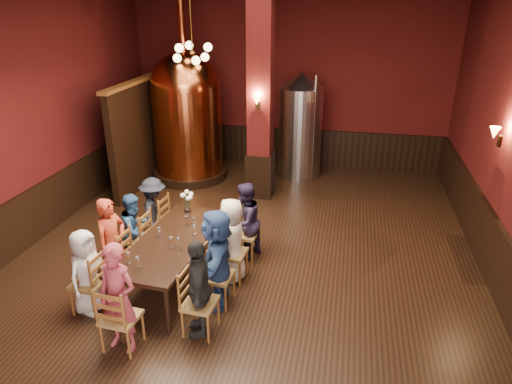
% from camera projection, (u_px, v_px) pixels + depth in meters
% --- Properties ---
extents(room, '(10.00, 10.02, 4.50)m').
position_uv_depth(room, '(244.00, 133.00, 7.05)').
color(room, black).
rests_on(room, ground).
extents(wainscot_right, '(0.08, 9.90, 1.00)m').
position_uv_depth(wainscot_right, '(496.00, 258.00, 6.99)').
color(wainscot_right, black).
rests_on(wainscot_right, ground).
extents(wainscot_back, '(7.90, 0.08, 1.00)m').
position_uv_depth(wainscot_back, '(287.00, 147.00, 12.21)').
color(wainscot_back, black).
rests_on(wainscot_back, ground).
extents(wainscot_left, '(0.08, 9.90, 1.00)m').
position_uv_depth(wainscot_left, '(38.00, 212.00, 8.49)').
color(wainscot_left, black).
rests_on(wainscot_left, ground).
extents(column, '(0.58, 0.58, 4.50)m').
position_uv_depth(column, '(261.00, 97.00, 9.63)').
color(column, '#4A1010').
rests_on(column, ground).
extents(partition, '(0.22, 3.50, 2.40)m').
position_uv_depth(partition, '(145.00, 132.00, 10.95)').
color(partition, black).
rests_on(partition, ground).
extents(pendant_cluster, '(0.90, 0.90, 1.70)m').
position_uv_depth(pendant_cluster, '(192.00, 53.00, 9.67)').
color(pendant_cluster, '#A57226').
rests_on(pendant_cluster, room).
extents(sconce_wall, '(0.20, 0.20, 0.36)m').
position_uv_depth(sconce_wall, '(501.00, 136.00, 7.06)').
color(sconce_wall, black).
rests_on(sconce_wall, room).
extents(sconce_column, '(0.20, 0.20, 0.36)m').
position_uv_depth(sconce_column, '(258.00, 102.00, 9.38)').
color(sconce_column, black).
rests_on(sconce_column, column).
extents(dining_table, '(1.17, 2.47, 0.75)m').
position_uv_depth(dining_table, '(173.00, 243.00, 7.03)').
color(dining_table, black).
rests_on(dining_table, ground).
extents(chair_0, '(0.49, 0.49, 0.92)m').
position_uv_depth(chair_0, '(89.00, 282.00, 6.45)').
color(chair_0, brown).
rests_on(chair_0, ground).
extents(person_0, '(0.52, 0.69, 1.28)m').
position_uv_depth(person_0, '(87.00, 272.00, 6.38)').
color(person_0, silver).
rests_on(person_0, ground).
extents(chair_1, '(0.49, 0.49, 0.92)m').
position_uv_depth(chair_1, '(115.00, 258.00, 7.05)').
color(chair_1, brown).
rests_on(chair_1, ground).
extents(person_1, '(0.49, 0.61, 1.46)m').
position_uv_depth(person_1, '(112.00, 243.00, 6.94)').
color(person_1, '#A02F1B').
rests_on(person_1, ground).
extents(chair_2, '(0.49, 0.49, 0.92)m').
position_uv_depth(chair_2, '(136.00, 239.00, 7.63)').
color(chair_2, brown).
rests_on(chair_2, ground).
extents(person_2, '(0.39, 0.65, 1.27)m').
position_uv_depth(person_2, '(135.00, 229.00, 7.56)').
color(person_2, navy).
rests_on(person_2, ground).
extents(chair_3, '(0.49, 0.49, 0.92)m').
position_uv_depth(chair_3, '(155.00, 221.00, 8.22)').
color(chair_3, brown).
rests_on(chair_3, ground).
extents(person_3, '(0.70, 0.93, 1.29)m').
position_uv_depth(person_3, '(154.00, 212.00, 8.15)').
color(person_3, black).
rests_on(person_3, ground).
extents(chair_4, '(0.49, 0.49, 0.92)m').
position_uv_depth(chair_4, '(200.00, 303.00, 6.02)').
color(chair_4, brown).
rests_on(chair_4, ground).
extents(person_4, '(0.53, 0.88, 1.40)m').
position_uv_depth(person_4, '(199.00, 288.00, 5.93)').
color(person_4, black).
rests_on(person_4, ground).
extents(chair_5, '(0.49, 0.49, 0.92)m').
position_uv_depth(chair_5, '(218.00, 275.00, 6.61)').
color(chair_5, brown).
rests_on(chair_5, ground).
extents(person_5, '(0.72, 1.46, 1.50)m').
position_uv_depth(person_5, '(217.00, 258.00, 6.50)').
color(person_5, navy).
rests_on(person_5, ground).
extents(chair_6, '(0.49, 0.49, 0.92)m').
position_uv_depth(chair_6, '(232.00, 253.00, 7.20)').
color(chair_6, brown).
rests_on(chair_6, ground).
extents(person_6, '(0.49, 0.71, 1.38)m').
position_uv_depth(person_6, '(232.00, 240.00, 7.11)').
color(person_6, silver).
rests_on(person_6, ground).
extents(chair_7, '(0.49, 0.49, 0.92)m').
position_uv_depth(chair_7, '(245.00, 234.00, 7.79)').
color(chair_7, brown).
rests_on(chair_7, ground).
extents(person_7, '(0.55, 0.74, 1.38)m').
position_uv_depth(person_7, '(245.00, 222.00, 7.70)').
color(person_7, '#221A35').
rests_on(person_7, ground).
extents(chair_8, '(0.49, 0.49, 0.92)m').
position_uv_depth(chair_8, '(121.00, 317.00, 5.75)').
color(chair_8, brown).
rests_on(chair_8, ground).
extents(person_8, '(0.60, 0.45, 1.49)m').
position_uv_depth(person_8, '(118.00, 299.00, 5.64)').
color(person_8, '#9B3340').
rests_on(person_8, ground).
extents(copper_kettle, '(2.01, 2.01, 4.34)m').
position_uv_depth(copper_kettle, '(187.00, 115.00, 10.94)').
color(copper_kettle, black).
rests_on(copper_kettle, ground).
extents(steel_vessel, '(1.30, 1.30, 2.57)m').
position_uv_depth(steel_vessel, '(300.00, 126.00, 11.15)').
color(steel_vessel, '#B2B2B7').
rests_on(steel_vessel, ground).
extents(rose_vase, '(0.23, 0.23, 0.39)m').
position_uv_depth(rose_vase, '(187.00, 198.00, 7.82)').
color(rose_vase, white).
rests_on(rose_vase, dining_table).
extents(wine_glass_0, '(0.07, 0.07, 0.17)m').
position_uv_depth(wine_glass_0, '(129.00, 258.00, 6.35)').
color(wine_glass_0, white).
rests_on(wine_glass_0, dining_table).
extents(wine_glass_1, '(0.07, 0.07, 0.17)m').
position_uv_depth(wine_glass_1, '(194.00, 230.00, 7.10)').
color(wine_glass_1, white).
rests_on(wine_glass_1, dining_table).
extents(wine_glass_2, '(0.07, 0.07, 0.17)m').
position_uv_depth(wine_glass_2, '(160.00, 232.00, 7.04)').
color(wine_glass_2, white).
rests_on(wine_glass_2, dining_table).
extents(wine_glass_3, '(0.07, 0.07, 0.17)m').
position_uv_depth(wine_glass_3, '(186.00, 221.00, 7.41)').
color(wine_glass_3, white).
rests_on(wine_glass_3, dining_table).
extents(wine_glass_4, '(0.07, 0.07, 0.17)m').
position_uv_depth(wine_glass_4, '(179.00, 243.00, 6.73)').
color(wine_glass_4, white).
rests_on(wine_glass_4, dining_table).
extents(wine_glass_5, '(0.07, 0.07, 0.17)m').
position_uv_depth(wine_glass_5, '(194.00, 223.00, 7.33)').
color(wine_glass_5, white).
rests_on(wine_glass_5, dining_table).
extents(wine_glass_6, '(0.07, 0.07, 0.17)m').
position_uv_depth(wine_glass_6, '(138.00, 263.00, 6.24)').
color(wine_glass_6, white).
rests_on(wine_glass_6, dining_table).
extents(wine_glass_7, '(0.07, 0.07, 0.17)m').
position_uv_depth(wine_glass_7, '(171.00, 243.00, 6.75)').
color(wine_glass_7, white).
rests_on(wine_glass_7, dining_table).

